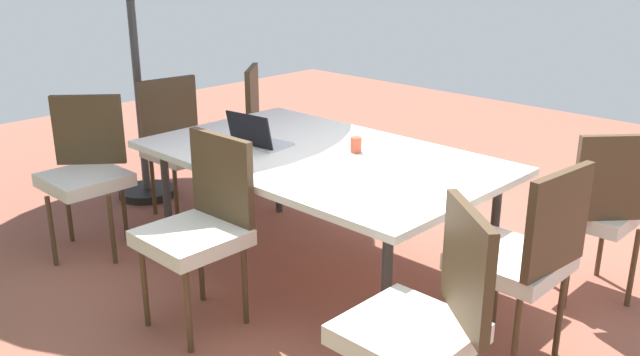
# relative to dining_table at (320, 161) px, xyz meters

# --- Properties ---
(ground_plane) EXTENTS (10.00, 10.00, 0.02)m
(ground_plane) POSITION_rel_dining_table_xyz_m (0.00, 0.00, -0.71)
(ground_plane) COLOR #935442
(dining_table) EXTENTS (2.06, 1.25, 0.74)m
(dining_table) POSITION_rel_dining_table_xyz_m (0.00, 0.00, 0.00)
(dining_table) COLOR white
(dining_table) RESTS_ON ground_plane
(chair_northwest) EXTENTS (0.58, 0.58, 0.98)m
(chair_northwest) POSITION_rel_dining_table_xyz_m (-1.31, 0.79, -0.14)
(chair_northwest) COLOR silver
(chair_northwest) RESTS_ON ground_plane
(chair_north) EXTENTS (0.46, 0.47, 0.98)m
(chair_north) POSITION_rel_dining_table_xyz_m (0.03, 0.83, -0.14)
(chair_north) COLOR silver
(chair_north) RESTS_ON ground_plane
(chair_northeast) EXTENTS (0.59, 0.59, 0.98)m
(chair_northeast) POSITION_rel_dining_table_xyz_m (1.28, 0.79, -0.14)
(chair_northeast) COLOR silver
(chair_northeast) RESTS_ON ground_plane
(chair_southwest) EXTENTS (0.59, 0.59, 0.98)m
(chair_southwest) POSITION_rel_dining_table_xyz_m (-1.30, -0.81, -0.14)
(chair_southwest) COLOR silver
(chair_southwest) RESTS_ON ground_plane
(chair_west) EXTENTS (0.48, 0.47, 0.98)m
(chair_west) POSITION_rel_dining_table_xyz_m (-1.30, 0.03, -0.14)
(chair_west) COLOR silver
(chair_west) RESTS_ON ground_plane
(chair_east) EXTENTS (0.49, 0.48, 0.98)m
(chair_east) POSITION_rel_dining_table_xyz_m (1.36, 0.03, -0.14)
(chair_east) COLOR silver
(chair_east) RESTS_ON ground_plane
(chair_southeast) EXTENTS (0.59, 0.58, 0.98)m
(chair_southeast) POSITION_rel_dining_table_xyz_m (1.32, -0.81, -0.14)
(chair_southeast) COLOR silver
(chair_southeast) RESTS_ON ground_plane
(laptop) EXTENTS (0.35, 0.28, 0.21)m
(laptop) POSITION_rel_dining_table_xyz_m (0.36, 0.15, 0.09)
(laptop) COLOR #B7B7BC
(laptop) RESTS_ON dining_table
(cup) EXTENTS (0.07, 0.07, 0.09)m
(cup) POSITION_rel_dining_table_xyz_m (-0.13, -0.17, 0.09)
(cup) COLOR #CC4C33
(cup) RESTS_ON dining_table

